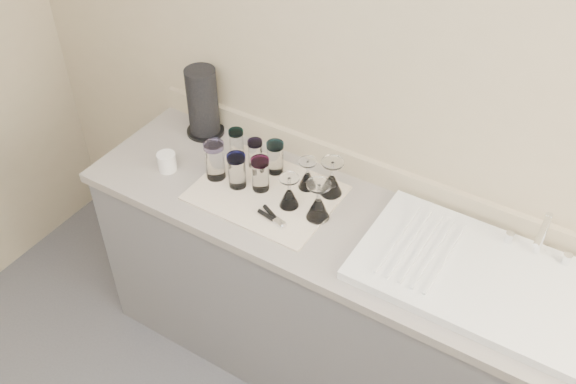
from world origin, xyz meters
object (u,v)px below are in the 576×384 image
Objects in this scene: goblet_back_left at (307,178)px; paper_towel_roll at (203,103)px; tumbler_cyan at (255,153)px; tumbler_purple at (275,157)px; tumbler_teal at (236,143)px; tumbler_blue at (237,170)px; can_opener at (273,218)px; goblet_front_right at (318,206)px; sink_unit at (478,275)px; goblet_back_right at (332,183)px; tumbler_lavender at (260,174)px; goblet_front_left at (289,196)px; white_mug at (167,162)px; tumbler_magenta at (215,160)px.

paper_towel_roll reaches higher than goblet_back_left.
tumbler_purple is at bearing 6.67° from tumbler_cyan.
tumbler_blue is (0.12, -0.16, 0.01)m from tumbler_teal.
can_opener is at bearing -45.04° from tumbler_cyan.
sink_unit is at bearing 2.23° from goblet_front_right.
goblet_front_right is at bearing -20.02° from tumbler_cyan.
tumbler_cyan is at bearing -178.33° from goblet_back_right.
tumbler_purple is 0.97× the size of tumbler_lavender.
goblet_front_left is (-0.10, -0.15, -0.01)m from goblet_back_right.
white_mug is (-0.30, -0.21, -0.03)m from tumbler_cyan.
sink_unit is 5.68× the size of tumbler_lavender.
tumbler_cyan is at bearing 94.07° from tumbler_blue.
sink_unit is at bearing 9.51° from can_opener.
sink_unit is 0.65m from goblet_back_right.
goblet_front_right reaches higher than tumbler_cyan.
goblet_back_right is 0.50× the size of paper_towel_roll.
can_opener is (-0.11, -0.25, -0.04)m from goblet_back_right.
tumbler_teal is 0.30m from white_mug.
paper_towel_roll is (-0.23, 0.23, 0.06)m from tumbler_magenta.
goblet_back_right is (-0.64, 0.12, 0.04)m from sink_unit.
tumbler_blue is (0.01, -0.14, 0.01)m from tumbler_cyan.
sink_unit is at bearing 1.95° from goblet_front_left.
goblet_back_left is at bearing -3.75° from tumbler_teal.
tumbler_lavender reaches higher than can_opener.
sink_unit is 4.99× the size of tumbler_magenta.
tumbler_lavender is 1.04× the size of goblet_front_left.
paper_towel_roll reaches higher than tumbler_cyan.
goblet_back_left is (0.25, -0.01, -0.02)m from tumbler_cyan.
tumbler_purple is at bearing 152.64° from goblet_front_right.
goblet_front_right is (0.27, -0.02, -0.02)m from tumbler_lavender.
goblet_back_right is at bearing 1.67° from tumbler_cyan.
goblet_back_right is 1.14× the size of goblet_front_left.
goblet_front_right is at bearing -177.77° from sink_unit.
tumbler_magenta reaches higher than goblet_front_left.
tumbler_blue reaches higher than can_opener.
tumbler_magenta is at bearing -178.77° from goblet_front_left.
goblet_back_left is at bearing -1.56° from tumbler_cyan.
tumbler_cyan is at bearing 131.72° from tumbler_lavender.
tumbler_lavender is 0.19m from goblet_back_left.
tumbler_blue is 0.26m from can_opener.
tumbler_teal is 0.50m from goblet_front_right.
goblet_back_left is (0.35, 0.14, -0.04)m from tumbler_magenta.
goblet_back_left is 0.59m from white_mug.
tumbler_lavender is at bearing -24.86° from paper_towel_roll.
goblet_back_right is at bearing 169.21° from sink_unit.
tumbler_cyan is 0.09m from tumbler_purple.
can_opener is (0.34, -0.26, -0.05)m from tumbler_teal.
paper_towel_roll reaches higher than goblet_back_right.
tumbler_blue is 1.14× the size of goblet_back_left.
goblet_front_left is at bearing -29.05° from tumbler_cyan.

